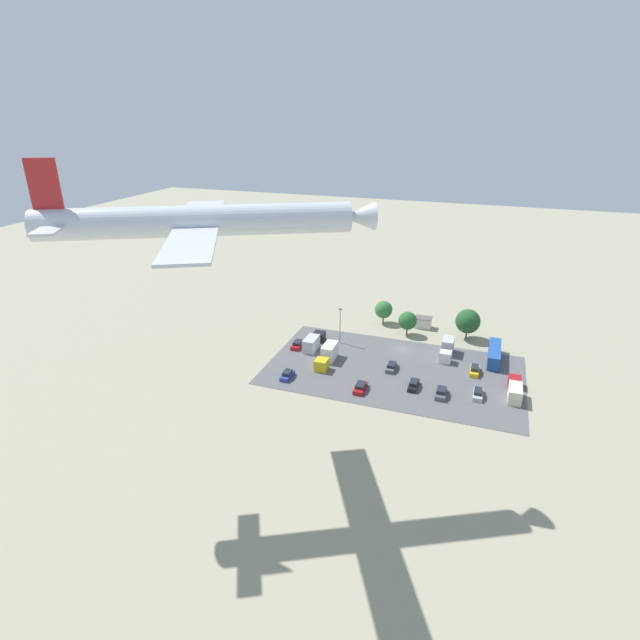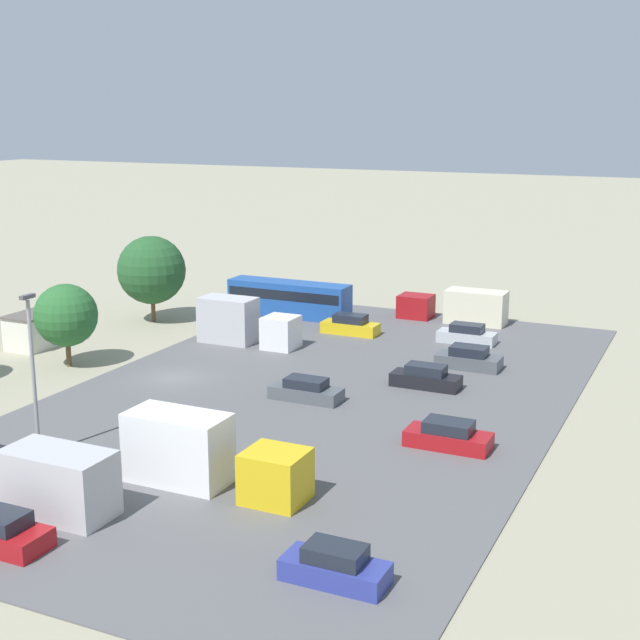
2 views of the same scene
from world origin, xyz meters
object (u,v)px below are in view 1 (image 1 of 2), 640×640
Objects in this scene: parked_car_1 at (441,393)px; parked_car_7 at (475,370)px; parked_truck_3 at (313,342)px; airplane at (208,221)px; parked_truck_1 at (447,349)px; shed_building at (423,322)px; parked_car_4 at (360,387)px; parked_truck_2 at (515,390)px; parked_car_0 at (392,367)px; parked_car_2 at (298,345)px; parked_car_5 at (478,394)px; parked_truck_0 at (327,355)px; parked_car_3 at (414,385)px; parked_car_6 at (287,375)px; bus at (494,354)px.

parked_car_7 is at bearing 64.25° from parked_car_1.
parked_truck_3 reaches higher than parked_car_7.
airplane is at bearing -133.03° from parked_car_1.
parked_truck_1 is at bearing 11.37° from parked_truck_3.
parked_car_4 is at bearing 78.95° from shed_building.
parked_car_1 is (-8.29, 31.60, -0.60)m from shed_building.
parked_truck_2 is at bearing 102.86° from airplane.
parked_car_1 is at bearing 146.81° from parked_car_0.
parked_truck_1 is 66.37m from airplane.
parked_car_2 is (33.64, -10.55, -0.03)m from parked_car_1.
parked_car_5 is at bearing -158.32° from parked_truck_2.
parked_car_4 is 25.17m from parked_truck_1.
parked_car_1 is 0.56× the size of parked_truck_1.
parked_car_4 is at bearing 35.14° from parked_car_7.
shed_building reaches higher than parked_car_2.
parked_truck_0 is (30.38, 5.37, 0.92)m from parked_car_7.
parked_car_4 is (9.57, 4.44, -0.01)m from parked_car_3.
parked_truck_2 is (-43.54, -7.91, 0.66)m from parked_car_6.
parked_truck_2 is at bearing 128.46° from shed_building.
airplane reaches higher than parked_truck_2.
parked_car_2 is 23.06m from parked_car_4.
parked_truck_0 is at bearing -27.81° from parked_car_2.
parked_car_2 is at bearing -11.98° from parked_car_5.
parked_car_1 reaches higher than parked_car_2.
parked_truck_2 is (-6.53, -2.60, 0.66)m from parked_car_5.
parked_car_3 is 0.11× the size of airplane.
parked_car_5 is (-21.69, -5.13, 0.01)m from parked_car_4.
parked_truck_3 is at bearing 42.17° from shed_building.
parked_car_6 is at bearing -179.31° from parked_car_4.
parked_car_2 is at bearing 143.63° from parked_car_4.
parked_car_5 is (-6.62, -2.01, -0.03)m from parked_car_1.
parked_truck_2 is (-24.26, 2.66, 0.70)m from parked_car_0.
parked_truck_2 is at bearing 177.98° from parked_truck_0.
parked_truck_2 is (-38.07, 1.35, -0.29)m from parked_truck_0.
parked_truck_3 is 55.81m from airplane.
parked_car_1 is (-11.11, 7.27, 0.07)m from parked_car_0.
parked_car_7 reaches higher than parked_car_4.
parked_car_2 is 0.48× the size of parked_truck_2.
parked_truck_0 is 51.51m from airplane.
parked_truck_2 is at bearing 10.01° from parked_car_3.
shed_building is at bearing 42.17° from parked_truck_3.
parked_car_3 reaches higher than parked_car_2.
parked_truck_2 is 43.95m from parked_truck_3.
bus is at bearing -98.19° from parked_car_5.
shed_building is 30.57m from parked_truck_0.
parked_car_3 is (-28.14, 9.24, 0.00)m from parked_car_2.
parked_car_6 is 44.26m from parked_truck_2.
parked_car_1 is 0.98× the size of parked_car_4.
airplane is at bearing -116.24° from parked_car_4.
shed_building is 0.95× the size of parked_car_1.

